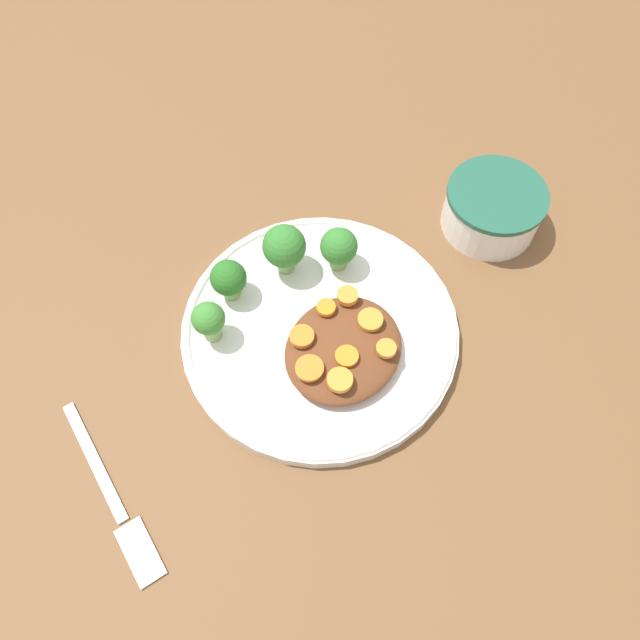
% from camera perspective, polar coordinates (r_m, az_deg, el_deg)
% --- Properties ---
extents(ground_plane, '(4.00, 4.00, 0.00)m').
position_cam_1_polar(ground_plane, '(0.62, 0.00, -1.31)').
color(ground_plane, brown).
extents(plate, '(0.27, 0.27, 0.02)m').
position_cam_1_polar(plate, '(0.62, 0.00, -0.90)').
color(plate, white).
rests_on(plate, ground_plane).
extents(dip_bowl, '(0.11, 0.11, 0.05)m').
position_cam_1_polar(dip_bowl, '(0.70, 15.56, 9.95)').
color(dip_bowl, white).
rests_on(dip_bowl, ground_plane).
extents(stew_mound, '(0.12, 0.11, 0.02)m').
position_cam_1_polar(stew_mound, '(0.59, 2.15, -2.67)').
color(stew_mound, brown).
rests_on(stew_mound, plate).
extents(broccoli_floret_0, '(0.04, 0.04, 0.05)m').
position_cam_1_polar(broccoli_floret_0, '(0.63, 1.73, 6.63)').
color(broccoli_floret_0, '#759E51').
rests_on(broccoli_floret_0, plate).
extents(broccoli_floret_1, '(0.04, 0.04, 0.06)m').
position_cam_1_polar(broccoli_floret_1, '(0.62, -3.28, 6.64)').
color(broccoli_floret_1, '#7FA85B').
rests_on(broccoli_floret_1, plate).
extents(broccoli_floret_2, '(0.03, 0.03, 0.05)m').
position_cam_1_polar(broccoli_floret_2, '(0.59, -10.13, -0.03)').
color(broccoli_floret_2, '#7FA85B').
rests_on(broccoli_floret_2, plate).
extents(broccoli_floret_3, '(0.04, 0.04, 0.05)m').
position_cam_1_polar(broccoli_floret_3, '(0.61, -8.36, 3.72)').
color(broccoli_floret_3, '#7FA85B').
rests_on(broccoli_floret_3, plate).
extents(carrot_slice_0, '(0.02, 0.02, 0.01)m').
position_cam_1_polar(carrot_slice_0, '(0.56, 1.83, -5.51)').
color(carrot_slice_0, orange).
rests_on(carrot_slice_0, stew_mound).
extents(carrot_slice_1, '(0.02, 0.02, 0.01)m').
position_cam_1_polar(carrot_slice_1, '(0.58, 6.07, -2.61)').
color(carrot_slice_1, orange).
rests_on(carrot_slice_1, stew_mound).
extents(carrot_slice_2, '(0.02, 0.02, 0.00)m').
position_cam_1_polar(carrot_slice_2, '(0.57, 2.46, -3.33)').
color(carrot_slice_2, orange).
rests_on(carrot_slice_2, stew_mound).
extents(carrot_slice_3, '(0.02, 0.02, 0.01)m').
position_cam_1_polar(carrot_slice_3, '(0.59, 0.37, 1.26)').
color(carrot_slice_3, orange).
rests_on(carrot_slice_3, stew_mound).
extents(carrot_slice_4, '(0.02, 0.02, 0.01)m').
position_cam_1_polar(carrot_slice_4, '(0.59, 4.62, 0.02)').
color(carrot_slice_4, orange).
rests_on(carrot_slice_4, stew_mound).
extents(carrot_slice_5, '(0.03, 0.03, 0.00)m').
position_cam_1_polar(carrot_slice_5, '(0.56, -0.96, -4.43)').
color(carrot_slice_5, orange).
rests_on(carrot_slice_5, stew_mound).
extents(carrot_slice_6, '(0.02, 0.02, 0.01)m').
position_cam_1_polar(carrot_slice_6, '(0.58, -1.95, -1.32)').
color(carrot_slice_6, orange).
rests_on(carrot_slice_6, stew_mound).
extents(carrot_slice_7, '(0.02, 0.02, 0.01)m').
position_cam_1_polar(carrot_slice_7, '(0.60, 2.54, 2.23)').
color(carrot_slice_7, orange).
rests_on(carrot_slice_7, stew_mound).
extents(fork, '(0.08, 0.17, 0.01)m').
position_cam_1_polar(fork, '(0.59, -18.24, -15.66)').
color(fork, silver).
rests_on(fork, ground_plane).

